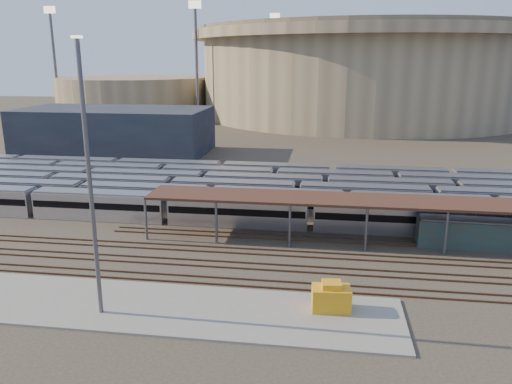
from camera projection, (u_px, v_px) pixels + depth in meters
name	position (u px, v px, depth m)	size (l,w,h in m)	color
ground	(209.00, 247.00, 57.57)	(420.00, 420.00, 0.00)	#383026
apron	(115.00, 304.00, 43.91)	(50.00, 9.00, 0.20)	gray
subway_trains	(210.00, 190.00, 75.37)	(126.68, 23.90, 3.60)	silver
inspection_shed	(404.00, 203.00, 57.05)	(60.30, 6.00, 5.30)	#56555A
empty_tracks	(198.00, 263.00, 52.77)	(170.00, 9.62, 0.18)	#4C3323
stadium	(363.00, 70.00, 183.55)	(124.00, 124.00, 32.50)	gray
secondary_arena	(134.00, 96.00, 188.23)	(56.00, 56.00, 14.00)	gray
service_building	(115.00, 130.00, 113.65)	(42.00, 20.00, 10.00)	#1E232D
floodlight_0	(196.00, 59.00, 161.41)	(4.00, 1.00, 38.40)	#56555A
floodlight_1	(54.00, 59.00, 178.57)	(4.00, 1.00, 38.40)	#56555A
floodlight_3	(274.00, 58.00, 206.40)	(4.00, 1.00, 38.40)	#56555A
teal_boxcar	(480.00, 235.00, 56.72)	(13.87, 2.68, 3.24)	#1C4546
yard_light_pole	(90.00, 183.00, 39.44)	(0.80, 0.36, 22.48)	#56555A
yellow_equipment	(331.00, 298.00, 42.59)	(3.26, 2.04, 2.04)	orange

